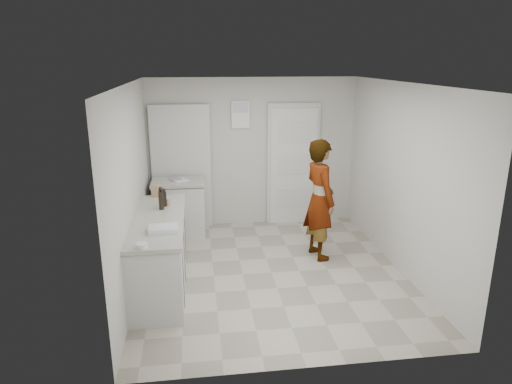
{
  "coord_description": "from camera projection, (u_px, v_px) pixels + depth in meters",
  "views": [
    {
      "loc": [
        -0.96,
        -5.54,
        2.8
      ],
      "look_at": [
        -0.16,
        0.4,
        1.03
      ],
      "focal_mm": 32.0,
      "sensor_mm": 36.0,
      "label": 1
    }
  ],
  "objects": [
    {
      "name": "ground",
      "position": [
        271.0,
        272.0,
        6.18
      ],
      "size": [
        4.0,
        4.0,
        0.0
      ],
      "primitive_type": "plane",
      "color": "gray",
      "rests_on": "ground"
    },
    {
      "name": "egg_bowl",
      "position": [
        142.0,
        246.0,
        4.67
      ],
      "size": [
        0.12,
        0.12,
        0.05
      ],
      "color": "silver",
      "rests_on": "main_counter"
    },
    {
      "name": "spice_jar",
      "position": [
        168.0,
        202.0,
        6.0
      ],
      "size": [
        0.06,
        0.06,
        0.09
      ],
      "primitive_type": "cylinder",
      "color": "#A4845D",
      "rests_on": "main_counter"
    },
    {
      "name": "cake_mix_box",
      "position": [
        155.0,
        191.0,
        6.36
      ],
      "size": [
        0.11,
        0.08,
        0.17
      ],
      "primitive_type": "cube",
      "rotation": [
        0.0,
        0.0,
        -0.29
      ],
      "color": "#A17A50",
      "rests_on": "main_counter"
    },
    {
      "name": "papers",
      "position": [
        179.0,
        180.0,
        7.27
      ],
      "size": [
        0.34,
        0.36,
        0.01
      ],
      "primitive_type": "cube",
      "rotation": [
        0.0,
        0.0,
        0.52
      ],
      "color": "white",
      "rests_on": "side_counter"
    },
    {
      "name": "baking_dish",
      "position": [
        163.0,
        229.0,
        5.12
      ],
      "size": [
        0.33,
        0.24,
        0.06
      ],
      "rotation": [
        0.0,
        0.0,
        0.02
      ],
      "color": "silver",
      "rests_on": "main_counter"
    },
    {
      "name": "room_shell",
      "position": [
        243.0,
        167.0,
        7.72
      ],
      "size": [
        4.0,
        4.0,
        4.0
      ],
      "color": "#B7B5AD",
      "rests_on": "ground"
    },
    {
      "name": "oil_cruet_b",
      "position": [
        161.0,
        199.0,
        5.82
      ],
      "size": [
        0.07,
        0.07,
        0.3
      ],
      "color": "black",
      "rests_on": "main_counter"
    },
    {
      "name": "side_counter",
      "position": [
        180.0,
        210.0,
        7.37
      ],
      "size": [
        0.84,
        0.61,
        0.93
      ],
      "color": "silver",
      "rests_on": "ground"
    },
    {
      "name": "person",
      "position": [
        320.0,
        200.0,
        6.47
      ],
      "size": [
        0.54,
        0.71,
        1.73
      ],
      "primitive_type": "imported",
      "rotation": [
        0.0,
        0.0,
        1.79
      ],
      "color": "silver",
      "rests_on": "ground"
    },
    {
      "name": "oil_cruet_a",
      "position": [
        164.0,
        198.0,
        5.96
      ],
      "size": [
        0.06,
        0.06,
        0.24
      ],
      "color": "black",
      "rests_on": "main_counter"
    },
    {
      "name": "main_counter",
      "position": [
        160.0,
        256.0,
        5.68
      ],
      "size": [
        0.64,
        1.96,
        0.93
      ],
      "color": "silver",
      "rests_on": "ground"
    }
  ]
}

